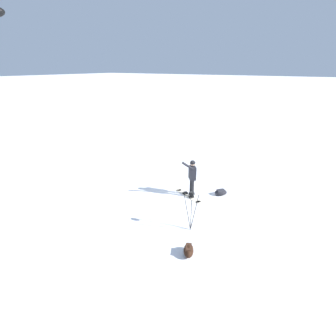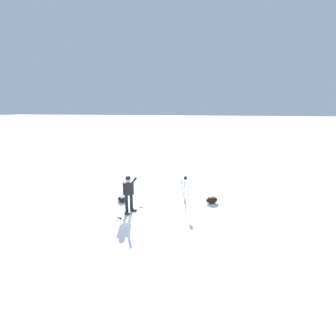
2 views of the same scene
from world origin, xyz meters
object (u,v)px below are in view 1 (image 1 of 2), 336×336
object	(u,v)px
snowboard	(188,196)
camera_tripod	(191,204)
snowboarder	(192,175)
gear_bag_small	(189,250)
gear_bag_large	(221,192)

from	to	relation	value
snowboard	camera_tripod	bearing A→B (deg)	-149.29
snowboarder	gear_bag_small	size ratio (longest dim) A/B	2.57
snowboarder	snowboard	world-z (taller)	snowboarder
snowboarder	gear_bag_small	distance (m)	4.08
snowboarder	gear_bag_large	xyz separation A→B (m)	(0.80, -1.06, -0.89)
snowboard	camera_tripod	xyz separation A→B (m)	(-2.23, -1.32, 1.01)
snowboard	gear_bag_large	distance (m)	1.47
gear_bag_large	camera_tripod	bearing A→B (deg)	-177.04
camera_tripod	gear_bag_small	bearing A→B (deg)	-154.04
snowboard	camera_tripod	distance (m)	2.78
snowboard	gear_bag_small	distance (m)	3.95
snowboarder	camera_tripod	size ratio (longest dim) A/B	1.16
gear_bag_large	snowboard	bearing A→B (deg)	127.85
snowboarder	gear_bag_small	xyz separation A→B (m)	(-3.55, -1.81, -0.85)
snowboarder	gear_bag_large	world-z (taller)	snowboarder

